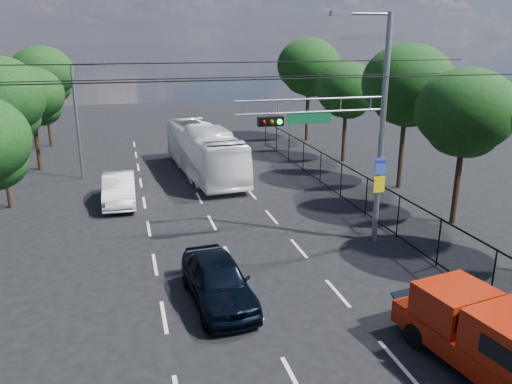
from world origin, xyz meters
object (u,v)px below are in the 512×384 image
object	(u,v)px
signal_mast	(356,123)
navy_hatchback	(218,280)
white_van	(119,189)
red_pickup	(492,338)
white_bus	(204,151)

from	to	relation	value
signal_mast	navy_hatchback	world-z (taller)	signal_mast
white_van	red_pickup	bearing A→B (deg)	-61.25
signal_mast	white_bus	bearing A→B (deg)	107.71
red_pickup	white_van	distance (m)	19.64
signal_mast	navy_hatchback	size ratio (longest dim) A/B	2.04
navy_hatchback	white_van	xyz separation A→B (m)	(-3.13, 11.74, -0.01)
signal_mast	white_van	bearing A→B (deg)	139.17
signal_mast	white_bus	distance (m)	14.12
white_bus	white_van	bearing A→B (deg)	-144.17
red_pickup	white_van	xyz separation A→B (m)	(-9.28, 17.31, -0.31)
signal_mast	white_bus	xyz separation A→B (m)	(-4.15, 12.98, -3.67)
red_pickup	navy_hatchback	distance (m)	8.29
navy_hatchback	white_van	distance (m)	12.15
white_bus	white_van	size ratio (longest dim) A/B	2.37
navy_hatchback	white_bus	xyz separation A→B (m)	(2.26, 16.48, 0.78)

